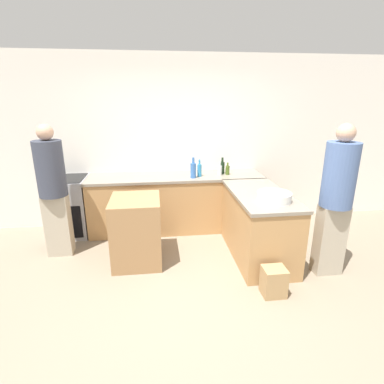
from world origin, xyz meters
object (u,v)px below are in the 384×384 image
(person_by_range, at_px, (53,187))
(person_at_peninsula, at_px, (336,197))
(range_oven, at_px, (69,206))
(mixing_bowl, at_px, (274,197))
(paper_bag, at_px, (274,282))
(water_bottle_blue, at_px, (193,170))
(vinegar_bottle_clear, at_px, (220,170))
(dish_soap_bottle, at_px, (199,170))
(island_table, at_px, (137,230))
(wine_bottle_dark, at_px, (222,167))
(olive_oil_bottle, at_px, (227,170))

(person_by_range, distance_m, person_at_peninsula, 3.45)
(range_oven, relative_size, mixing_bowl, 2.26)
(mixing_bowl, xyz_separation_m, paper_bag, (-0.15, -0.53, -0.78))
(water_bottle_blue, relative_size, vinegar_bottle_clear, 1.53)
(water_bottle_blue, xyz_separation_m, dish_soap_bottle, (0.11, 0.07, -0.02))
(water_bottle_blue, height_order, person_at_peninsula, person_at_peninsula)
(person_at_peninsula, bearing_deg, island_table, 166.45)
(island_table, xyz_separation_m, mixing_bowl, (1.63, -0.38, 0.51))
(range_oven, height_order, water_bottle_blue, water_bottle_blue)
(range_oven, relative_size, wine_bottle_dark, 3.48)
(wine_bottle_dark, distance_m, person_at_peninsula, 1.84)
(island_table, height_order, paper_bag, island_table)
(person_by_range, bearing_deg, mixing_bowl, -14.45)
(paper_bag, bearing_deg, range_oven, 143.80)
(olive_oil_bottle, bearing_deg, wine_bottle_dark, 131.11)
(olive_oil_bottle, height_order, paper_bag, olive_oil_bottle)
(dish_soap_bottle, xyz_separation_m, person_at_peninsula, (1.36, -1.42, -0.02))
(water_bottle_blue, xyz_separation_m, olive_oil_bottle, (0.56, 0.13, -0.05))
(vinegar_bottle_clear, bearing_deg, person_by_range, -165.31)
(island_table, relative_size, vinegar_bottle_clear, 4.20)
(mixing_bowl, xyz_separation_m, olive_oil_bottle, (-0.24, 1.31, 0.02))
(range_oven, height_order, island_table, range_oven)
(person_at_peninsula, bearing_deg, range_oven, 155.69)
(range_oven, relative_size, dish_soap_bottle, 3.42)
(water_bottle_blue, bearing_deg, island_table, -136.12)
(dish_soap_bottle, distance_m, vinegar_bottle_clear, 0.33)
(range_oven, relative_size, person_by_range, 0.51)
(range_oven, bearing_deg, paper_bag, -36.20)
(mixing_bowl, bearing_deg, vinegar_bottle_clear, 106.01)
(wine_bottle_dark, bearing_deg, olive_oil_bottle, -48.89)
(mixing_bowl, xyz_separation_m, vinegar_bottle_clear, (-0.37, 1.29, 0.03))
(water_bottle_blue, height_order, vinegar_bottle_clear, water_bottle_blue)
(person_by_range, bearing_deg, olive_oil_bottle, 14.24)
(mixing_bowl, distance_m, dish_soap_bottle, 1.43)
(person_at_peninsula, bearing_deg, vinegar_bottle_clear, 125.08)
(water_bottle_blue, distance_m, vinegar_bottle_clear, 0.45)
(mixing_bowl, distance_m, vinegar_bottle_clear, 1.35)
(person_at_peninsula, distance_m, paper_bag, 1.20)
(range_oven, height_order, wine_bottle_dark, wine_bottle_dark)
(paper_bag, bearing_deg, island_table, 148.65)
(island_table, xyz_separation_m, vinegar_bottle_clear, (1.26, 0.92, 0.54))
(range_oven, height_order, person_at_peninsula, person_at_peninsula)
(island_table, distance_m, vinegar_bottle_clear, 1.65)
(range_oven, relative_size, vinegar_bottle_clear, 4.40)
(range_oven, distance_m, olive_oil_bottle, 2.51)
(person_by_range, bearing_deg, island_table, -16.68)
(island_table, distance_m, paper_bag, 1.76)
(olive_oil_bottle, xyz_separation_m, paper_bag, (0.10, -1.83, -0.80))
(island_table, distance_m, olive_oil_bottle, 1.75)
(range_oven, bearing_deg, vinegar_bottle_clear, -1.22)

